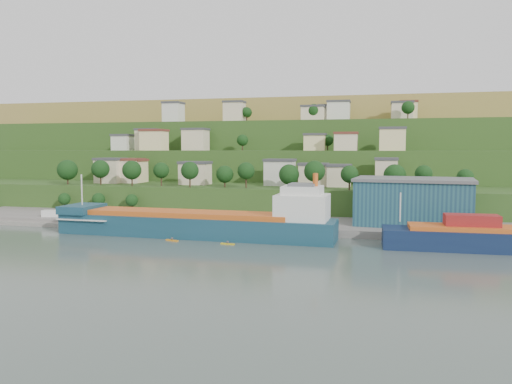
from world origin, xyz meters
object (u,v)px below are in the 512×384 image
(cargo_ship_near, at_px, (203,225))
(kayak_orange, at_px, (172,240))
(caravan, at_px, (53,215))
(warehouse, at_px, (413,201))

(cargo_ship_near, xyz_separation_m, kayak_orange, (-5.41, -7.45, -2.76))
(caravan, bearing_deg, kayak_orange, -33.63)
(cargo_ship_near, height_order, warehouse, cargo_ship_near)
(cargo_ship_near, relative_size, kayak_orange, 20.23)
(warehouse, xyz_separation_m, kayak_orange, (-58.83, -28.16, -8.17))
(kayak_orange, bearing_deg, caravan, 175.78)
(warehouse, bearing_deg, caravan, -168.81)
(kayak_orange, bearing_deg, cargo_ship_near, 71.37)
(cargo_ship_near, relative_size, warehouse, 2.25)
(cargo_ship_near, distance_m, caravan, 53.86)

